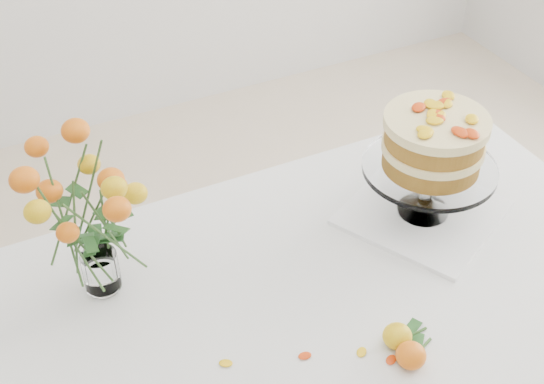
# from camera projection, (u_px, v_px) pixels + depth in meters

# --- Properties ---
(table) EXTENTS (1.43, 0.93, 0.76)m
(table) POSITION_uv_depth(u_px,v_px,m) (332.00, 327.00, 1.58)
(table) COLOR tan
(table) RESTS_ON ground
(napkin) EXTENTS (0.43, 0.43, 0.01)m
(napkin) POSITION_uv_depth(u_px,v_px,m) (422.00, 212.00, 1.74)
(napkin) COLOR white
(napkin) RESTS_ON table
(cake_stand) EXTENTS (0.30, 0.30, 0.27)m
(cake_stand) POSITION_uv_depth(u_px,v_px,m) (433.00, 147.00, 1.63)
(cake_stand) COLOR white
(cake_stand) RESTS_ON napkin
(rose_vase) EXTENTS (0.24, 0.24, 0.37)m
(rose_vase) POSITION_uv_depth(u_px,v_px,m) (88.00, 207.00, 1.42)
(rose_vase) COLOR white
(rose_vase) RESTS_ON table
(loose_rose_near) EXTENTS (0.10, 0.06, 0.05)m
(loose_rose_near) POSITION_uv_depth(u_px,v_px,m) (397.00, 336.00, 1.43)
(loose_rose_near) COLOR yellow
(loose_rose_near) RESTS_ON table
(loose_rose_far) EXTENTS (0.10, 0.06, 0.05)m
(loose_rose_far) POSITION_uv_depth(u_px,v_px,m) (411.00, 355.00, 1.39)
(loose_rose_far) COLOR #E6600B
(loose_rose_far) RESTS_ON table
(stray_petal_a) EXTENTS (0.03, 0.02, 0.00)m
(stray_petal_a) POSITION_uv_depth(u_px,v_px,m) (305.00, 356.00, 1.42)
(stray_petal_a) COLOR yellow
(stray_petal_a) RESTS_ON table
(stray_petal_b) EXTENTS (0.03, 0.02, 0.00)m
(stray_petal_b) POSITION_uv_depth(u_px,v_px,m) (362.00, 352.00, 1.43)
(stray_petal_b) COLOR yellow
(stray_petal_b) RESTS_ON table
(stray_petal_c) EXTENTS (0.03, 0.02, 0.00)m
(stray_petal_c) POSITION_uv_depth(u_px,v_px,m) (391.00, 360.00, 1.41)
(stray_petal_c) COLOR yellow
(stray_petal_c) RESTS_ON table
(stray_petal_d) EXTENTS (0.03, 0.02, 0.00)m
(stray_petal_d) POSITION_uv_depth(u_px,v_px,m) (226.00, 363.00, 1.41)
(stray_petal_d) COLOR yellow
(stray_petal_d) RESTS_ON table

